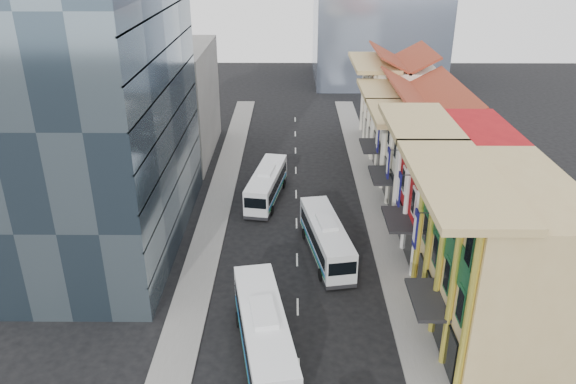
{
  "coord_description": "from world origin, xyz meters",
  "views": [
    {
      "loc": [
        -0.5,
        -28.25,
        26.63
      ],
      "look_at": [
        -0.83,
        17.96,
        5.35
      ],
      "focal_mm": 35.0,
      "sensor_mm": 36.0,
      "label": 1
    }
  ],
  "objects_px": {
    "bus_left_near": "(264,334)",
    "bus_left_far": "(267,184)",
    "shophouse_tan": "(501,262)",
    "office_tower": "(99,84)",
    "bus_right": "(326,238)"
  },
  "relations": [
    {
      "from": "office_tower",
      "to": "bus_left_far",
      "type": "distance_m",
      "value": 20.96
    },
    {
      "from": "shophouse_tan",
      "to": "bus_left_far",
      "type": "height_order",
      "value": "shophouse_tan"
    },
    {
      "from": "office_tower",
      "to": "bus_right",
      "type": "xyz_separation_m",
      "value": [
        19.61,
        -3.27,
        -13.16
      ]
    },
    {
      "from": "shophouse_tan",
      "to": "office_tower",
      "type": "distance_m",
      "value": 35.19
    },
    {
      "from": "bus_left_far",
      "to": "bus_left_near",
      "type": "bearing_deg",
      "value": -78.42
    },
    {
      "from": "bus_left_far",
      "to": "bus_right",
      "type": "relative_size",
      "value": 0.97
    },
    {
      "from": "shophouse_tan",
      "to": "bus_left_near",
      "type": "distance_m",
      "value": 17.06
    },
    {
      "from": "bus_left_near",
      "to": "bus_left_far",
      "type": "relative_size",
      "value": 1.13
    },
    {
      "from": "shophouse_tan",
      "to": "bus_right",
      "type": "bearing_deg",
      "value": 136.72
    },
    {
      "from": "shophouse_tan",
      "to": "bus_left_far",
      "type": "xyz_separation_m",
      "value": [
        -17.24,
        22.71,
        -4.2
      ]
    },
    {
      "from": "bus_left_far",
      "to": "shophouse_tan",
      "type": "bearing_deg",
      "value": -43.21
    },
    {
      "from": "office_tower",
      "to": "bus_right",
      "type": "bearing_deg",
      "value": -9.47
    },
    {
      "from": "shophouse_tan",
      "to": "office_tower",
      "type": "xyz_separation_m",
      "value": [
        -31.0,
        14.0,
        9.0
      ]
    },
    {
      "from": "bus_left_near",
      "to": "shophouse_tan",
      "type": "bearing_deg",
      "value": -0.68
    },
    {
      "from": "shophouse_tan",
      "to": "bus_right",
      "type": "height_order",
      "value": "shophouse_tan"
    }
  ]
}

